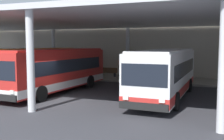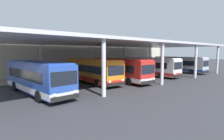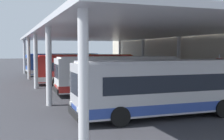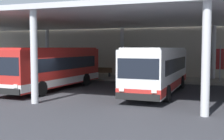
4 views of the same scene
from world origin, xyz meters
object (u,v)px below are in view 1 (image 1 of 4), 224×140
bus_far_bay (165,73)px  bus_second_bay (29,67)px  bench_waiting (109,72)px  bus_middle_bay (56,70)px

bus_far_bay → bus_second_bay: bearing=176.2°
bus_second_bay → bench_waiting: bus_second_bay is taller
bus_second_bay → bus_middle_bay: (3.62, -1.50, 0.00)m
bus_second_bay → bus_far_bay: bearing=-3.8°
bench_waiting → bus_middle_bay: bearing=-93.7°
bench_waiting → bus_second_bay: bearing=-119.8°
bus_middle_bay → bench_waiting: size_ratio=5.92×
bus_middle_bay → bus_far_bay: same height
bus_second_bay → bus_middle_bay: size_ratio=1.00×
bus_far_bay → bench_waiting: size_ratio=5.87×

